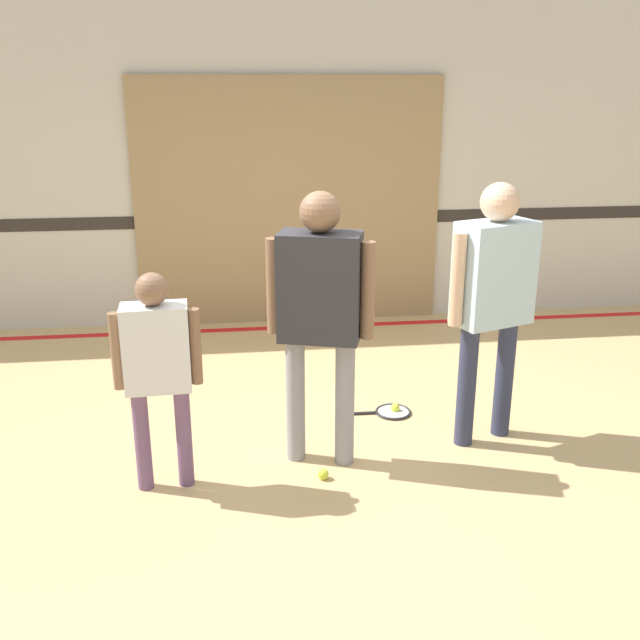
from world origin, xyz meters
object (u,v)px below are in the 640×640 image
Objects in this scene: person_student_right at (493,287)px; tennis_ball_near_instructor at (323,474)px; racket_spare_on_floor at (390,412)px; tennis_ball_by_spare_racket at (395,408)px; person_student_left at (157,359)px; person_instructor at (320,301)px.

person_student_right is 26.03× the size of tennis_ball_near_instructor.
person_student_right is 1.26m from racket_spare_on_floor.
racket_spare_on_floor is at bearing -160.88° from tennis_ball_by_spare_racket.
tennis_ball_by_spare_racket is at bearing -160.28° from racket_spare_on_floor.
person_student_left reaches higher than tennis_ball_near_instructor.
person_instructor is 1.13m from person_student_right.
tennis_ball_by_spare_racket is (-0.49, 0.46, -1.03)m from person_student_right.
person_student_right is at bearing 19.28° from tennis_ball_near_instructor.
racket_spare_on_floor is (-0.53, 0.45, -1.05)m from person_student_right.
person_instructor is 1.35m from racket_spare_on_floor.
tennis_ball_by_spare_racket is (1.58, 0.81, -0.78)m from person_student_left.
racket_spare_on_floor is at bearing 54.60° from tennis_ball_near_instructor.
person_student_left is 1.91m from racket_spare_on_floor.
tennis_ball_near_instructor is (0.94, -0.04, -0.78)m from person_student_left.
person_student_left reaches higher than racket_spare_on_floor.
person_student_left is (-0.95, -0.19, -0.25)m from person_instructor.
racket_spare_on_floor is (0.59, 0.61, -1.05)m from person_instructor.
tennis_ball_by_spare_racket is (0.64, 0.86, 0.00)m from tennis_ball_near_instructor.
person_student_left is at bearing -151.61° from person_instructor.
tennis_ball_by_spare_racket is at bearing 61.28° from person_instructor.
person_student_left is 19.85× the size of tennis_ball_near_instructor.
person_student_left is at bearing 177.28° from tennis_ball_near_instructor.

